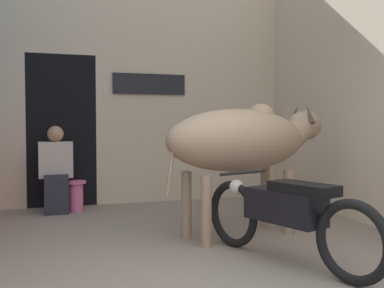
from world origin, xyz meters
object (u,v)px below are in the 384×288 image
(cow, at_px, (245,141))
(shopkeeper_seated, at_px, (56,167))
(motorcycle_near, at_px, (285,213))
(plastic_stool, at_px, (76,195))

(cow, relative_size, shopkeeper_seated, 1.80)
(motorcycle_near, height_order, plastic_stool, motorcycle_near)
(cow, height_order, motorcycle_near, cow)
(cow, xyz_separation_m, shopkeeper_seated, (-1.96, 1.93, -0.41))
(cow, distance_m, plastic_stool, 2.70)
(shopkeeper_seated, bearing_deg, plastic_stool, -0.04)
(motorcycle_near, distance_m, shopkeeper_seated, 3.52)
(cow, distance_m, motorcycle_near, 1.21)
(cow, bearing_deg, plastic_stool, 131.30)
(shopkeeper_seated, distance_m, plastic_stool, 0.48)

